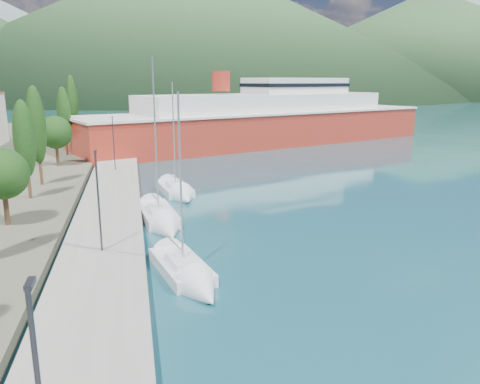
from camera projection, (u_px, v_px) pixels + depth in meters
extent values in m
plane|color=#194B57|center=(157.00, 120.00, 132.73)|extent=(1400.00, 1400.00, 0.00)
cube|color=gray|center=(111.00, 201.00, 41.54)|extent=(5.00, 88.00, 0.80)
cone|color=slate|center=(190.00, 23.00, 660.31)|extent=(760.00, 760.00, 180.00)
cone|color=slate|center=(436.00, 38.00, 662.99)|extent=(640.00, 640.00, 140.00)
cone|color=#30542E|center=(184.00, 24.00, 393.63)|extent=(480.00, 480.00, 115.00)
cone|color=#30542E|center=(428.00, 42.00, 425.38)|extent=(420.00, 420.00, 90.00)
cylinder|color=#47301E|center=(6.00, 209.00, 33.38)|extent=(0.36, 0.36, 2.27)
sphere|color=#193B12|center=(2.00, 174.00, 32.78)|extent=(3.63, 3.63, 3.63)
cylinder|color=#47301E|center=(30.00, 188.00, 41.00)|extent=(0.30, 0.30, 1.89)
ellipsoid|color=#193B12|center=(24.00, 139.00, 40.01)|extent=(1.80, 1.80, 6.69)
cylinder|color=#47301E|center=(41.00, 174.00, 46.37)|extent=(0.30, 0.30, 2.13)
ellipsoid|color=#193B12|center=(36.00, 125.00, 45.25)|extent=(1.80, 1.80, 7.55)
cylinder|color=#47301E|center=(57.00, 156.00, 56.84)|extent=(0.36, 0.36, 2.47)
sphere|color=#193B12|center=(55.00, 132.00, 56.18)|extent=(3.96, 3.96, 3.96)
cylinder|color=#47301E|center=(67.00, 148.00, 65.13)|extent=(0.30, 0.30, 2.06)
ellipsoid|color=#193B12|center=(64.00, 114.00, 64.05)|extent=(1.80, 1.80, 7.29)
cylinder|color=#47301E|center=(75.00, 138.00, 74.91)|extent=(0.30, 0.30, 2.42)
ellipsoid|color=#193B12|center=(72.00, 103.00, 73.64)|extent=(1.80, 1.80, 8.58)
cube|color=#2D2D33|center=(30.00, 284.00, 9.39)|extent=(0.15, 0.50, 0.12)
cylinder|color=#2D2D33|center=(99.00, 202.00, 27.51)|extent=(0.12, 0.12, 6.00)
cube|color=#2D2D33|center=(95.00, 151.00, 27.05)|extent=(0.15, 0.50, 0.12)
cylinder|color=#2D2D33|center=(114.00, 144.00, 53.13)|extent=(0.12, 0.12, 6.00)
cube|color=#2D2D33|center=(112.00, 117.00, 52.67)|extent=(0.15, 0.50, 0.12)
cube|color=silver|center=(181.00, 268.00, 26.93)|extent=(3.47, 6.01, 0.90)
cube|color=silver|center=(183.00, 261.00, 26.46)|extent=(1.84, 2.50, 0.35)
cylinder|color=silver|center=(181.00, 181.00, 25.39)|extent=(0.12, 0.12, 9.54)
cone|color=silver|center=(204.00, 293.00, 23.75)|extent=(2.82, 3.07, 2.31)
cube|color=silver|center=(158.00, 215.00, 37.50)|extent=(3.27, 7.07, 0.96)
cube|color=silver|center=(158.00, 209.00, 36.94)|extent=(1.80, 2.89, 0.37)
cylinder|color=silver|center=(155.00, 137.00, 35.61)|extent=(0.12, 0.12, 11.78)
cone|color=silver|center=(169.00, 231.00, 33.50)|extent=(2.83, 3.46, 2.46)
cube|color=silver|center=(175.00, 190.00, 46.17)|extent=(3.40, 6.11, 0.99)
cube|color=silver|center=(175.00, 184.00, 45.67)|extent=(1.86, 2.52, 0.39)
cylinder|color=silver|center=(174.00, 135.00, 44.56)|extent=(0.12, 0.12, 9.92)
cone|color=silver|center=(185.00, 199.00, 42.82)|extent=(2.92, 3.06, 2.53)
cube|color=#A3291C|center=(265.00, 130.00, 81.57)|extent=(65.42, 35.82, 6.27)
cube|color=silver|center=(265.00, 112.00, 80.85)|extent=(65.98, 36.36, 0.34)
cube|color=silver|center=(265.00, 104.00, 80.53)|extent=(45.81, 26.47, 3.36)
cube|color=silver|center=(296.00, 86.00, 83.48)|extent=(19.95, 14.29, 2.69)
cylinder|color=#A3291C|center=(221.00, 81.00, 74.79)|extent=(2.91, 2.91, 3.13)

